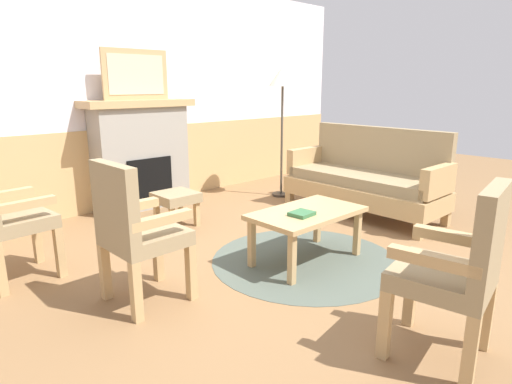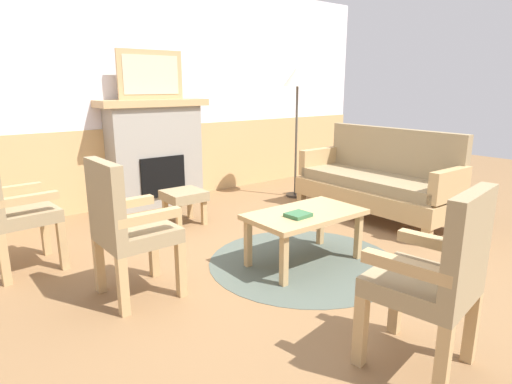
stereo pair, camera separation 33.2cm
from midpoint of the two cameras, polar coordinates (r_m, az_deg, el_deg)
ground_plane at (r=3.63m, az=6.10°, el=-9.55°), size 14.00×14.00×0.00m
wall_back at (r=5.50m, az=-13.04°, el=12.26°), size 7.20×0.14×2.70m
fireplace at (r=5.33m, az=-11.51°, el=5.18°), size 1.30×0.44×1.28m
framed_picture at (r=5.27m, az=-12.00°, el=14.97°), size 0.80×0.04×0.56m
couch at (r=4.99m, az=17.68°, el=1.22°), size 0.70×1.80×0.98m
coffee_table at (r=3.56m, az=9.19°, el=-3.51°), size 0.96×0.56×0.44m
round_rug at (r=3.69m, az=8.96°, el=-9.17°), size 1.59×1.59×0.01m
book_on_table at (r=3.41m, az=8.40°, el=-3.05°), size 0.19×0.17×0.03m
footstool at (r=4.59m, az=-7.49°, el=-0.78°), size 0.40×0.40×0.36m
armchair_near_fireplace at (r=2.98m, az=-13.80°, el=-4.13°), size 0.49×0.49×0.98m
armchair_by_window_left at (r=3.74m, az=-27.64°, el=-1.68°), size 0.52×0.52×0.98m
armchair_front_left at (r=2.41m, az=26.60°, el=-9.69°), size 0.55×0.55×0.98m
floor_lamp_by_couch at (r=5.60m, az=7.26°, el=13.96°), size 0.36×0.36×1.68m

